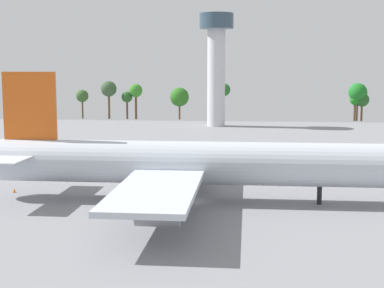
# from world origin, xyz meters

# --- Properties ---
(ground_plane) EXTENTS (255.71, 255.71, 0.00)m
(ground_plane) POSITION_xyz_m (0.00, 0.00, 0.00)
(ground_plane) COLOR gray
(cargo_airplane) EXTENTS (63.93, 54.61, 19.11)m
(cargo_airplane) POSITION_xyz_m (-0.24, 0.00, 5.71)
(cargo_airplane) COLOR silver
(cargo_airplane) RESTS_ON ground_plane
(maintenance_van) EXTENTS (4.58, 3.98, 2.39)m
(maintenance_van) POSITION_xyz_m (-17.87, 21.47, 1.15)
(maintenance_van) COLOR white
(maintenance_van) RESTS_ON ground_plane
(safety_cone_tail) EXTENTS (0.50, 0.50, 0.72)m
(safety_cone_tail) POSITION_xyz_m (-28.77, 3.16, 0.36)
(safety_cone_tail) COLOR orange
(safety_cone_tail) RESTS_ON ground_plane
(control_tower) EXTENTS (11.36, 11.36, 37.66)m
(control_tower) POSITION_xyz_m (-2.59, 109.80, 23.02)
(control_tower) COLOR silver
(control_tower) RESTS_ON ground_plane
(tree_line_backdrop) EXTENTS (111.38, 7.25, 14.67)m
(tree_line_backdrop) POSITION_xyz_m (-3.26, 133.23, 9.67)
(tree_line_backdrop) COLOR #51381E
(tree_line_backdrop) RESTS_ON ground_plane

